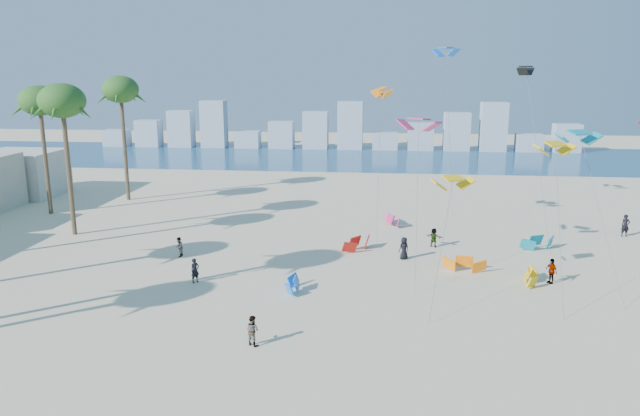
# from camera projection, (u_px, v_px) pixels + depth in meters

# --- Properties ---
(ground) EXTENTS (220.00, 220.00, 0.00)m
(ground) POSITION_uv_depth(u_px,v_px,m) (217.00, 382.00, 27.00)
(ground) COLOR beige
(ground) RESTS_ON ground
(ocean) EXTENTS (220.00, 220.00, 0.00)m
(ocean) POSITION_uv_depth(u_px,v_px,m) (338.00, 157.00, 96.72)
(ocean) COLOR navy
(ocean) RESTS_ON ground
(kitesurfer_near) EXTENTS (0.70, 0.72, 1.67)m
(kitesurfer_near) POSITION_uv_depth(u_px,v_px,m) (195.00, 270.00, 39.47)
(kitesurfer_near) COLOR black
(kitesurfer_near) RESTS_ON ground
(kitesurfer_mid) EXTENTS (0.97, 0.91, 1.60)m
(kitesurfer_mid) POSITION_uv_depth(u_px,v_px,m) (252.00, 330.00, 30.50)
(kitesurfer_mid) COLOR gray
(kitesurfer_mid) RESTS_ON ground
(kitesurfers_far) EXTENTS (36.49, 19.64, 1.91)m
(kitesurfers_far) POSITION_uv_depth(u_px,v_px,m) (481.00, 256.00, 42.55)
(kitesurfers_far) COLOR black
(kitesurfers_far) RESTS_ON ground
(grounded_kites) EXTENTS (19.74, 20.18, 0.99)m
(grounded_kites) POSITION_uv_depth(u_px,v_px,m) (435.00, 251.00, 44.94)
(grounded_kites) COLOR blue
(grounded_kites) RESTS_ON ground
(flying_kites) EXTENTS (25.78, 27.48, 16.25)m
(flying_kites) POSITION_uv_depth(u_px,v_px,m) (528.00, 116.00, 42.45)
(flying_kites) COLOR yellow
(flying_kites) RESTS_ON ground
(distant_skyline) EXTENTS (85.00, 3.00, 8.40)m
(distant_skyline) POSITION_uv_depth(u_px,v_px,m) (336.00, 132.00, 105.82)
(distant_skyline) COLOR #9EADBF
(distant_skyline) RESTS_ON ground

